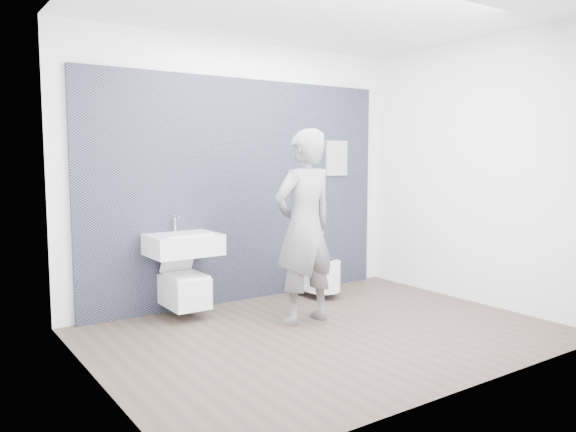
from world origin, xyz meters
TOP-DOWN VIEW (x-y plane):
  - ground at (0.00, 0.00)m, footprint 4.00×4.00m
  - room_shell at (0.00, 0.00)m, footprint 4.00×4.00m
  - tile_wall at (0.00, 1.47)m, footprint 3.60×0.06m
  - washbasin at (-0.83, 1.19)m, footprint 0.67×0.50m
  - toilet_square at (-0.83, 1.19)m, footprint 0.36×0.52m
  - toilet_rounded at (0.76, 1.12)m, footprint 0.37×0.63m
  - info_placard at (1.28, 1.43)m, footprint 0.31×0.03m
  - visitor at (0.04, 0.38)m, footprint 0.69×0.48m

SIDE VIEW (x-z plane):
  - ground at x=0.00m, z-range 0.00..0.00m
  - tile_wall at x=0.00m, z-range -1.20..1.20m
  - info_placard at x=1.28m, z-range -0.21..0.21m
  - toilet_rounded at x=0.76m, z-range 0.08..0.42m
  - toilet_square at x=-0.83m, z-range -0.04..0.61m
  - washbasin at x=-0.83m, z-range 0.47..0.98m
  - visitor at x=0.04m, z-range 0.00..1.83m
  - room_shell at x=0.00m, z-range -0.26..3.74m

